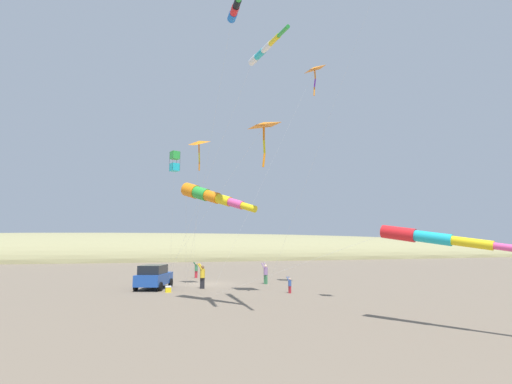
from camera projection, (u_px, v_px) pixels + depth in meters
ground_plane at (208, 284)px, 32.96m from camera, size 600.00×600.00×0.00m
dune_ridge_grassy at (171, 259)px, 85.30m from camera, size 28.00×240.00×11.92m
parked_car at (154, 276)px, 29.35m from camera, size 4.66×3.10×1.85m
cooler_box at (168, 289)px, 27.29m from camera, size 0.62×0.42×0.42m
person_adult_flyer at (202, 275)px, 29.50m from camera, size 0.63×0.70×1.96m
person_child_green_jacket at (266, 272)px, 32.92m from camera, size 0.66×0.61×1.83m
person_child_grey_jacket at (196, 269)px, 38.84m from camera, size 0.40×0.50×1.63m
person_bystander_far at (290, 284)px, 26.75m from camera, size 0.41×0.37×1.16m
kite_windsock_striped_overhead at (430, 238)px, 15.91m from camera, size 16.08×9.04×4.33m
kite_delta_black_fish_shape at (314, 70)px, 31.47m from camera, size 6.44×8.03×18.35m
kite_windsock_magenta_far_left at (262, 52)px, 20.15m from camera, size 16.08×4.35×14.36m
kite_delta_checkered_midright at (264, 126)px, 25.96m from camera, size 9.54×7.72×11.93m
kite_windsock_long_streamer_left at (236, 6)px, 18.96m from camera, size 17.10×0.99×15.68m
kite_box_yellow_midlevel at (175, 161)px, 35.03m from camera, size 6.57×0.95×12.03m
kite_delta_long_streamer_right at (199, 143)px, 31.47m from camera, size 10.73×1.92×12.26m
kite_windsock_orange_high_right at (209, 196)px, 22.30m from camera, size 14.65×3.88×7.27m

